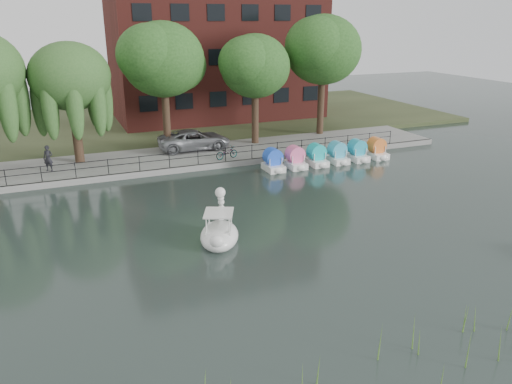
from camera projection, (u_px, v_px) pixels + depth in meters
ground_plane at (279, 246)px, 23.01m from camera, size 120.00×120.00×0.00m
promenade at (188, 157)px, 36.89m from camera, size 40.00×6.00×0.40m
kerb at (199, 168)px, 34.32m from camera, size 40.00×0.25×0.40m
land_strip at (151, 122)px, 49.10m from camera, size 60.00×22.00×0.36m
railing at (198, 154)px, 34.18m from camera, size 32.00×0.05×1.00m
apartment_building at (216, 24)px, 48.55m from camera, size 20.00×10.07×18.00m
willow_mid at (70, 77)px, 33.05m from camera, size 5.32×5.32×8.15m
broadleaf_center at (163, 60)px, 36.00m from camera, size 6.00×6.00×9.25m
broadleaf_right at (255, 67)px, 38.30m from camera, size 5.40×5.40×8.32m
broadleaf_far at (323, 50)px, 41.18m from camera, size 6.30×6.30×9.71m
minivan at (194, 138)px, 37.94m from camera, size 3.04×6.34×1.74m
bicycle at (227, 152)px, 35.58m from camera, size 0.94×1.81×1.00m
pedestrian at (48, 156)px, 32.58m from camera, size 0.86×0.76×1.98m
swan_boat at (219, 231)px, 23.36m from camera, size 2.76×3.30×2.39m
pedal_boat_row at (327, 156)px, 35.76m from camera, size 9.65×1.70×1.40m
reed_bank at (469, 343)px, 15.25m from camera, size 24.00×2.40×1.20m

